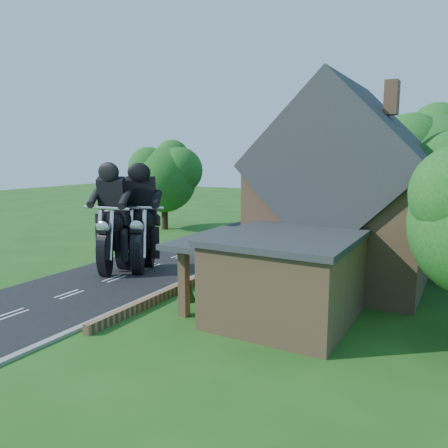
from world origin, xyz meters
The scene contains 17 objects.
ground centered at (0.00, 0.00, 0.00)m, with size 120.00×120.00×0.00m, color #1C4E16.
road centered at (0.00, 0.00, 0.01)m, with size 7.00×80.00×0.02m, color black.
kerb centered at (3.65, 0.00, 0.06)m, with size 0.30×80.00×0.12m, color gray.
garden_wall centered at (4.30, 5.00, 0.20)m, with size 0.30×22.00×0.40m, color #99704E.
house centered at (10.49, 6.00, 4.34)m, with size 9.54×8.64×10.24m.
annex centered at (9.87, -0.80, 1.77)m, with size 7.05×5.94×3.44m.
tree_behind_house centered at (14.18, 16.14, 6.23)m, with size 7.81×7.20×10.08m.
tree_behind_left centered at (8.16, 17.13, 5.73)m, with size 6.94×6.40×9.16m.
tree_far_road centered at (-6.86, 14.11, 4.84)m, with size 6.08×5.60×7.84m.
shrub_a centered at (5.30, -1.00, 0.55)m, with size 0.90×0.90×1.10m, color #143812.
shrub_b centered at (5.30, 1.50, 0.55)m, with size 0.90×0.90×1.10m, color #143812.
shrub_c centered at (5.30, 4.00, 0.55)m, with size 0.90×0.90×1.10m, color #143812.
shrub_d centered at (5.30, 9.00, 0.55)m, with size 0.90×0.90×1.10m, color #143812.
shrub_e centered at (5.30, 11.50, 0.55)m, with size 0.90×0.90×1.10m, color #143812.
shrub_f centered at (5.30, 14.00, 0.55)m, with size 0.90×0.90×1.10m, color #143812.
motorcycle_lead centered at (0.32, 1.97, 0.91)m, with size 0.49×1.96×1.82m, color black, non-canonical shape.
motorcycle_follow centered at (-0.73, 0.84, 0.92)m, with size 0.50×1.97×1.83m, color black, non-canonical shape.
Camera 1 is at (16.10, -16.63, 6.51)m, focal length 35.00 mm.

